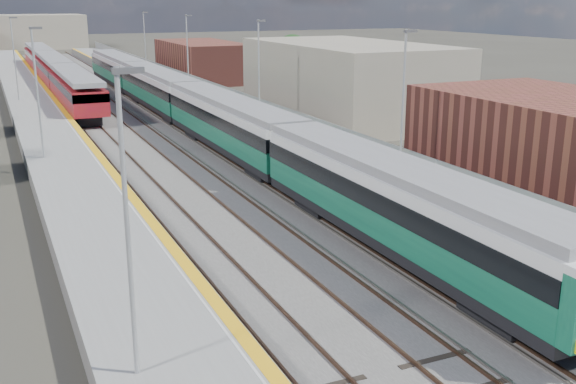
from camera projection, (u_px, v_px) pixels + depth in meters
ground at (154, 120)px, 57.82m from camera, size 320.00×320.00×0.00m
ballast_bed at (122, 117)px, 59.12m from camera, size 10.50×155.00×0.06m
tracks at (125, 113)px, 60.81m from camera, size 8.96×160.00×0.17m
platform_right at (204, 106)px, 61.93m from camera, size 4.70×155.00×8.52m
platform_left at (39, 117)px, 56.31m from camera, size 4.30×155.00×8.52m
green_train at (189, 102)px, 52.64m from camera, size 2.87×80.02×3.16m
red_train at (54, 70)px, 77.75m from camera, size 2.86×58.02×3.61m
tree_d at (292, 52)px, 85.37m from camera, size 4.29×4.29×5.81m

